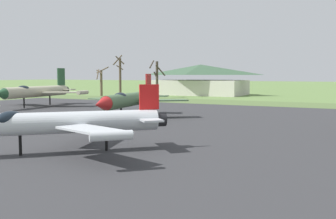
% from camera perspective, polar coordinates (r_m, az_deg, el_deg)
% --- Properties ---
extents(asphalt_apron, '(85.24, 61.49, 0.05)m').
position_cam_1_polar(asphalt_apron, '(39.53, -7.40, -2.32)').
color(asphalt_apron, '#333335').
rests_on(asphalt_apron, ground).
extents(grass_verge_strip, '(145.24, 12.00, 0.06)m').
position_cam_1_polar(grass_verge_strip, '(72.43, 9.88, 0.97)').
color(grass_verge_strip, '#546C3A').
rests_on(grass_verge_strip, ground).
extents(jet_fighter_front_left, '(12.25, 12.35, 4.39)m').
position_cam_1_polar(jet_fighter_front_left, '(26.04, -15.19, -1.81)').
color(jet_fighter_front_left, silver).
rests_on(jet_fighter_front_left, ground).
extents(jet_fighter_rear_center, '(12.56, 16.34, 5.16)m').
position_cam_1_polar(jet_fighter_rear_center, '(45.39, -5.57, 1.46)').
color(jet_fighter_rear_center, '#4C6B47').
rests_on(jet_fighter_rear_center, ground).
extents(info_placard_rear_center, '(0.65, 0.28, 1.02)m').
position_cam_1_polar(info_placard_rear_center, '(38.43, -10.35, -1.62)').
color(info_placard_rear_center, black).
rests_on(info_placard_rear_center, ground).
extents(jet_fighter_rear_right, '(14.61, 17.24, 6.17)m').
position_cam_1_polar(jet_fighter_rear_right, '(65.32, -18.36, 2.50)').
color(jet_fighter_rear_right, '#B7B293').
rests_on(jet_fighter_rear_right, ground).
extents(bare_tree_far_left, '(2.87, 3.25, 7.02)m').
position_cam_1_polar(bare_tree_far_left, '(94.94, -9.58, 4.08)').
color(bare_tree_far_left, brown).
rests_on(bare_tree_far_left, ground).
extents(bare_tree_left_of_center, '(3.06, 3.05, 9.55)m').
position_cam_1_polar(bare_tree_left_of_center, '(90.27, -6.91, 4.94)').
color(bare_tree_left_of_center, brown).
rests_on(bare_tree_left_of_center, ground).
extents(bare_tree_center, '(3.35, 2.83, 8.27)m').
position_cam_1_polar(bare_tree_center, '(87.14, -1.61, 4.62)').
color(bare_tree_center, '#42382D').
rests_on(bare_tree_center, ground).
extents(visitor_building, '(23.48, 15.54, 7.62)m').
position_cam_1_polar(visitor_building, '(101.00, 4.68, 4.29)').
color(visitor_building, beige).
rests_on(visitor_building, ground).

